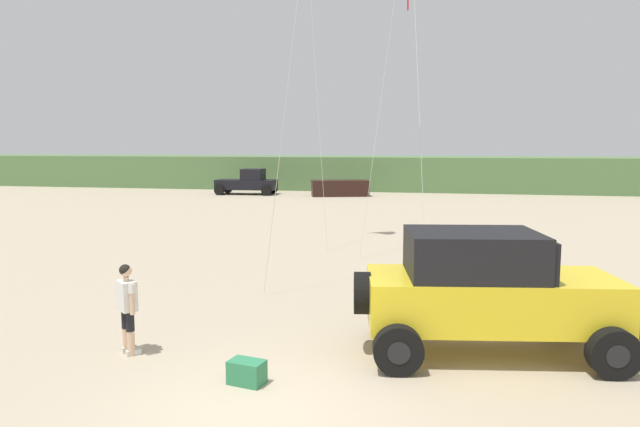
% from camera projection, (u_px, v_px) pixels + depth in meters
% --- Properties ---
extents(ground_plane, '(220.00, 220.00, 0.00)m').
position_uv_depth(ground_plane, '(263.00, 410.00, 8.21)').
color(ground_plane, tan).
extents(dune_ridge, '(90.00, 8.70, 2.81)m').
position_uv_depth(dune_ridge, '(377.00, 172.00, 50.44)').
color(dune_ridge, '#567A47').
rests_on(dune_ridge, ground_plane).
extents(jeep, '(4.99, 3.02, 2.26)m').
position_uv_depth(jeep, '(487.00, 290.00, 10.29)').
color(jeep, yellow).
rests_on(jeep, ground_plane).
extents(person_watching, '(0.51, 0.46, 1.67)m').
position_uv_depth(person_watching, '(127.00, 304.00, 10.31)').
color(person_watching, '#DBB28E').
rests_on(person_watching, ground_plane).
extents(cooler_box, '(0.62, 0.47, 0.38)m').
position_uv_depth(cooler_box, '(247.00, 372.00, 9.09)').
color(cooler_box, '#2D7F51').
rests_on(cooler_box, ground_plane).
extents(distant_pickup, '(4.69, 2.59, 1.98)m').
position_uv_depth(distant_pickup, '(248.00, 182.00, 44.20)').
color(distant_pickup, black).
rests_on(distant_pickup, ground_plane).
extents(distant_sedan, '(4.51, 2.82, 1.20)m').
position_uv_depth(distant_sedan, '(340.00, 188.00, 42.73)').
color(distant_sedan, black).
rests_on(distant_sedan, ground_plane).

